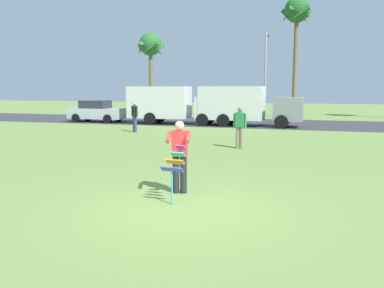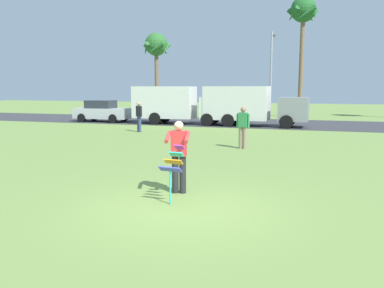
% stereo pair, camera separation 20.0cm
% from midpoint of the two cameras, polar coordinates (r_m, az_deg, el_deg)
% --- Properties ---
extents(ground_plane, '(120.00, 120.00, 0.00)m').
position_cam_midpoint_polar(ground_plane, '(8.33, -2.08, -9.28)').
color(ground_plane, olive).
extents(road_strip, '(120.00, 8.00, 0.01)m').
position_cam_midpoint_polar(road_strip, '(28.52, 11.70, 2.92)').
color(road_strip, '#38383D').
rests_on(road_strip, ground).
extents(person_kite_flyer, '(0.65, 0.73, 1.73)m').
position_cam_midpoint_polar(person_kite_flyer, '(9.28, -2.43, -1.46)').
color(person_kite_flyer, '#26262B').
rests_on(person_kite_flyer, ground).
extents(kite_held, '(0.52, 0.65, 1.24)m').
position_cam_midpoint_polar(kite_held, '(8.54, -3.16, -2.96)').
color(kite_held, '#D83399').
rests_on(kite_held, ground).
extents(parked_car_silver, '(4.20, 1.84, 1.60)m').
position_cam_midpoint_polar(parked_car_silver, '(30.19, -13.82, 4.60)').
color(parked_car_silver, silver).
rests_on(parked_car_silver, ground).
extents(parked_truck_white_box, '(6.75, 2.23, 2.62)m').
position_cam_midpoint_polar(parked_truck_white_box, '(27.63, -3.32, 5.84)').
color(parked_truck_white_box, silver).
rests_on(parked_truck_white_box, ground).
extents(parked_truck_grey_van, '(6.74, 2.22, 2.62)m').
position_cam_midpoint_polar(parked_truck_grey_van, '(26.29, 7.37, 5.67)').
color(parked_truck_grey_van, gray).
rests_on(parked_truck_grey_van, ground).
extents(palm_tree_left_near, '(2.58, 2.71, 7.58)m').
position_cam_midpoint_polar(palm_tree_left_near, '(37.72, -6.21, 13.74)').
color(palm_tree_left_near, brown).
rests_on(palm_tree_left_near, ground).
extents(palm_tree_right_near, '(2.58, 2.71, 10.04)m').
position_cam_midpoint_polar(palm_tree_right_near, '(35.65, 14.81, 17.52)').
color(palm_tree_right_near, brown).
rests_on(palm_tree_right_near, ground).
extents(streetlight_pole, '(0.24, 1.65, 7.00)m').
position_cam_midpoint_polar(streetlight_pole, '(33.31, 10.44, 10.55)').
color(streetlight_pole, '#9E9EA3').
rests_on(streetlight_pole, ground).
extents(person_walker_near, '(0.46, 0.40, 1.73)m').
position_cam_midpoint_polar(person_walker_near, '(22.70, -8.58, 4.07)').
color(person_walker_near, '#384772').
rests_on(person_walker_near, ground).
extents(person_walker_far, '(0.56, 0.27, 1.73)m').
position_cam_midpoint_polar(person_walker_far, '(16.37, 6.62, 2.58)').
color(person_walker_far, gray).
rests_on(person_walker_far, ground).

